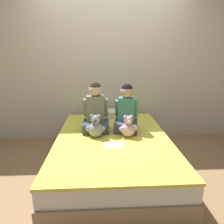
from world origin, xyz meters
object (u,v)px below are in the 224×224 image
bed (113,153)px  teddy_bear_held_by_left_child (96,127)px  teddy_bear_held_by_right_child (128,128)px  child_on_right (126,111)px  sign_card (114,145)px  child_on_left (96,111)px  pillow_at_headboard (110,114)px

bed → teddy_bear_held_by_left_child: (-0.21, 0.02, 0.36)m
teddy_bear_held_by_left_child → teddy_bear_held_by_right_child: bearing=5.6°
child_on_right → teddy_bear_held_by_left_child: bearing=-140.8°
bed → sign_card: bearing=-91.0°
teddy_bear_held_by_right_child → bed: bearing=173.2°
bed → teddy_bear_held_by_right_child: (0.19, 0.00, 0.35)m
child_on_left → child_on_right: (0.41, 0.00, -0.01)m
pillow_at_headboard → bed: bearing=-90.0°
bed → child_on_right: bearing=50.4°
bed → pillow_at_headboard: size_ratio=3.66×
bed → child_on_left: child_on_left is taller
child_on_left → pillow_at_headboard: size_ratio=1.20×
child_on_right → pillow_at_headboard: bearing=119.0°
child_on_right → sign_card: child_on_right is taller
teddy_bear_held_by_right_child → pillow_at_headboard: teddy_bear_held_by_right_child is taller
child_on_right → sign_card: 0.60m
teddy_bear_held_by_left_child → sign_card: (0.21, -0.27, -0.12)m
child_on_left → teddy_bear_held_by_left_child: (-0.00, -0.22, -0.15)m
child_on_right → teddy_bear_held_by_right_child: (-0.01, -0.24, -0.15)m
teddy_bear_held_by_left_child → pillow_at_headboard: teddy_bear_held_by_left_child is taller
sign_card → teddy_bear_held_by_left_child: bearing=127.6°
child_on_left → teddy_bear_held_by_right_child: child_on_left is taller
child_on_left → sign_card: child_on_left is taller
bed → child_on_left: size_ratio=3.04×
child_on_left → sign_card: 0.60m
bed → child_on_left: (-0.21, 0.24, 0.51)m
bed → child_on_right: size_ratio=3.16×
bed → pillow_at_headboard: 0.89m
child_on_left → teddy_bear_held_by_left_child: 0.27m
child_on_left → sign_card: size_ratio=3.15×
teddy_bear_held_by_right_child → sign_card: teddy_bear_held_by_right_child is taller
child_on_right → teddy_bear_held_by_right_child: size_ratio=2.25×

